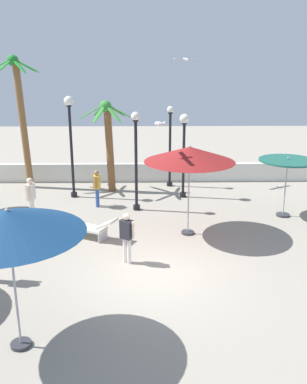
{
  "coord_description": "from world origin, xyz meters",
  "views": [
    {
      "loc": [
        -0.22,
        -11.09,
        5.92
      ],
      "look_at": [
        0.0,
        3.4,
        1.4
      ],
      "focal_mm": 40.28,
      "sensor_mm": 36.0,
      "label": 1
    }
  ],
  "objects_px": {
    "seagull_0": "(160,124)",
    "lamp_post_1": "(170,143)",
    "lamp_post_2": "(136,154)",
    "lamp_post_0": "(71,133)",
    "palm_tree_1": "(20,109)",
    "lounge_chair_0": "(92,227)",
    "guest_3": "(127,233)",
    "patio_umbrella_4": "(8,223)",
    "lamp_post_3": "(184,143)",
    "patio_umbrella_0": "(288,165)",
    "seagull_1": "(186,59)",
    "palm_tree_0": "(108,135)",
    "guest_2": "(97,185)",
    "guest_0": "(31,195)",
    "patio_umbrella_1": "(190,154)"
  },
  "relations": [
    {
      "from": "lamp_post_2",
      "to": "lamp_post_0",
      "type": "bearing_deg",
      "value": 148.22
    },
    {
      "from": "lounge_chair_0",
      "to": "guest_0",
      "type": "height_order",
      "value": "guest_0"
    },
    {
      "from": "guest_3",
      "to": "guest_2",
      "type": "bearing_deg",
      "value": 105.61
    },
    {
      "from": "patio_umbrella_0",
      "to": "lamp_post_2",
      "type": "height_order",
      "value": "lamp_post_2"
    },
    {
      "from": "seagull_1",
      "to": "lamp_post_1",
      "type": "bearing_deg",
      "value": -148.68
    },
    {
      "from": "lamp_post_2",
      "to": "guest_2",
      "type": "bearing_deg",
      "value": 165.01
    },
    {
      "from": "lounge_chair_0",
      "to": "guest_3",
      "type": "relative_size",
      "value": 1.2
    },
    {
      "from": "patio_umbrella_1",
      "to": "seagull_1",
      "type": "bearing_deg",
      "value": 86.71
    },
    {
      "from": "palm_tree_1",
      "to": "lamp_post_0",
      "type": "bearing_deg",
      "value": -32.1
    },
    {
      "from": "lamp_post_0",
      "to": "lamp_post_3",
      "type": "height_order",
      "value": "lamp_post_0"
    },
    {
      "from": "guest_0",
      "to": "patio_umbrella_1",
      "type": "bearing_deg",
      "value": -12.68
    },
    {
      "from": "palm_tree_0",
      "to": "lamp_post_1",
      "type": "distance_m",
      "value": 2.96
    },
    {
      "from": "lamp_post_0",
      "to": "lamp_post_3",
      "type": "bearing_deg",
      "value": -0.94
    },
    {
      "from": "palm_tree_1",
      "to": "seagull_1",
      "type": "xyz_separation_m",
      "value": [
        7.53,
        0.53,
        2.14
      ]
    },
    {
      "from": "palm_tree_1",
      "to": "guest_3",
      "type": "distance_m",
      "value": 9.96
    },
    {
      "from": "patio_umbrella_1",
      "to": "guest_3",
      "type": "relative_size",
      "value": 1.98
    },
    {
      "from": "lounge_chair_0",
      "to": "seagull_0",
      "type": "relative_size",
      "value": 2.08
    },
    {
      "from": "lounge_chair_0",
      "to": "lamp_post_0",
      "type": "bearing_deg",
      "value": 106.43
    },
    {
      "from": "palm_tree_0",
      "to": "seagull_0",
      "type": "xyz_separation_m",
      "value": [
        2.14,
        -5.72,
        1.34
      ]
    },
    {
      "from": "patio_umbrella_4",
      "to": "lamp_post_1",
      "type": "xyz_separation_m",
      "value": [
        3.81,
        12.08,
        -0.74
      ]
    },
    {
      "from": "patio_umbrella_1",
      "to": "lamp_post_1",
      "type": "height_order",
      "value": "lamp_post_1"
    },
    {
      "from": "patio_umbrella_0",
      "to": "lamp_post_2",
      "type": "distance_m",
      "value": 5.81
    },
    {
      "from": "lounge_chair_0",
      "to": "seagull_1",
      "type": "height_order",
      "value": "seagull_1"
    },
    {
      "from": "lamp_post_0",
      "to": "palm_tree_1",
      "type": "bearing_deg",
      "value": 147.9
    },
    {
      "from": "patio_umbrella_1",
      "to": "patio_umbrella_4",
      "type": "height_order",
      "value": "patio_umbrella_1"
    },
    {
      "from": "patio_umbrella_4",
      "to": "lamp_post_0",
      "type": "bearing_deg",
      "value": 92.92
    },
    {
      "from": "guest_2",
      "to": "lamp_post_0",
      "type": "bearing_deg",
      "value": 132.25
    },
    {
      "from": "patio_umbrella_1",
      "to": "palm_tree_0",
      "type": "relative_size",
      "value": 0.76
    },
    {
      "from": "lamp_post_3",
      "to": "lounge_chair_0",
      "type": "distance_m",
      "value": 6.09
    },
    {
      "from": "patio_umbrella_4",
      "to": "lamp_post_2",
      "type": "distance_m",
      "value": 8.98
    },
    {
      "from": "palm_tree_0",
      "to": "guest_3",
      "type": "height_order",
      "value": "palm_tree_0"
    },
    {
      "from": "lounge_chair_0",
      "to": "guest_0",
      "type": "xyz_separation_m",
      "value": [
        -2.44,
        1.66,
        0.63
      ]
    },
    {
      "from": "palm_tree_1",
      "to": "lamp_post_0",
      "type": "xyz_separation_m",
      "value": [
        2.48,
        -1.56,
        -0.85
      ]
    },
    {
      "from": "lamp_post_3",
      "to": "guest_0",
      "type": "relative_size",
      "value": 2.16
    },
    {
      "from": "lounge_chair_0",
      "to": "guest_3",
      "type": "height_order",
      "value": "guest_3"
    },
    {
      "from": "guest_0",
      "to": "guest_3",
      "type": "relative_size",
      "value": 1.07
    },
    {
      "from": "palm_tree_0",
      "to": "lamp_post_0",
      "type": "height_order",
      "value": "lamp_post_0"
    },
    {
      "from": "patio_umbrella_0",
      "to": "seagull_1",
      "type": "xyz_separation_m",
      "value": [
        -3.53,
        4.65,
        3.81
      ]
    },
    {
      "from": "patio_umbrella_0",
      "to": "guest_2",
      "type": "relative_size",
      "value": 1.52
    },
    {
      "from": "palm_tree_1",
      "to": "guest_3",
      "type": "height_order",
      "value": "palm_tree_1"
    },
    {
      "from": "lamp_post_1",
      "to": "lounge_chair_0",
      "type": "xyz_separation_m",
      "value": [
        -2.97,
        -6.31,
        -1.7
      ]
    },
    {
      "from": "lounge_chair_0",
      "to": "guest_2",
      "type": "distance_m",
      "value": 3.38
    },
    {
      "from": "palm_tree_0",
      "to": "patio_umbrella_0",
      "type": "bearing_deg",
      "value": -26.27
    },
    {
      "from": "palm_tree_1",
      "to": "guest_0",
      "type": "height_order",
      "value": "palm_tree_1"
    },
    {
      "from": "guest_3",
      "to": "seagull_1",
      "type": "distance_m",
      "value": 10.2
    },
    {
      "from": "palm_tree_1",
      "to": "lamp_post_1",
      "type": "height_order",
      "value": "palm_tree_1"
    },
    {
      "from": "lounge_chair_0",
      "to": "patio_umbrella_1",
      "type": "bearing_deg",
      "value": 6.34
    },
    {
      "from": "guest_2",
      "to": "guest_0",
      "type": "bearing_deg",
      "value": -143.56
    },
    {
      "from": "seagull_0",
      "to": "lamp_post_1",
      "type": "bearing_deg",
      "value": 84.02
    },
    {
      "from": "patio_umbrella_1",
      "to": "guest_2",
      "type": "bearing_deg",
      "value": 139.61
    }
  ]
}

